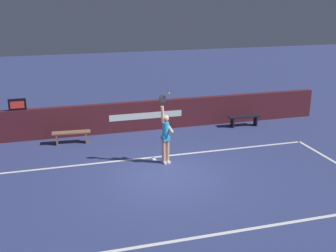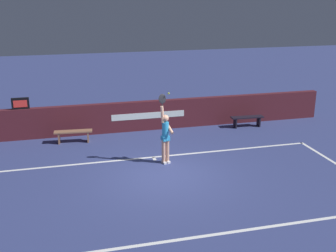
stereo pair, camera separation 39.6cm
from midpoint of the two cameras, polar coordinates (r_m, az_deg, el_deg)
ground_plane at (r=13.79m, az=0.25°, el=-6.71°), size 60.00×60.00×0.00m
court_lines at (r=12.87m, az=1.44°, el=-8.58°), size 12.27×5.49×0.00m
back_wall at (r=18.02m, az=-3.62°, el=1.35°), size 17.19×0.29×1.28m
speed_display at (r=17.58m, az=-18.91°, el=2.93°), size 0.67×0.13×0.45m
tennis_player at (r=14.38m, az=0.42°, el=-1.19°), size 0.52×0.51×2.52m
tennis_ball at (r=13.91m, az=0.90°, el=4.47°), size 0.07×0.07×0.07m
courtside_bench_near at (r=16.97m, az=-12.15°, el=-1.03°), size 1.51×0.47×0.48m
courtside_bench_far at (r=18.90m, az=11.35°, el=0.94°), size 1.48×0.43×0.48m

